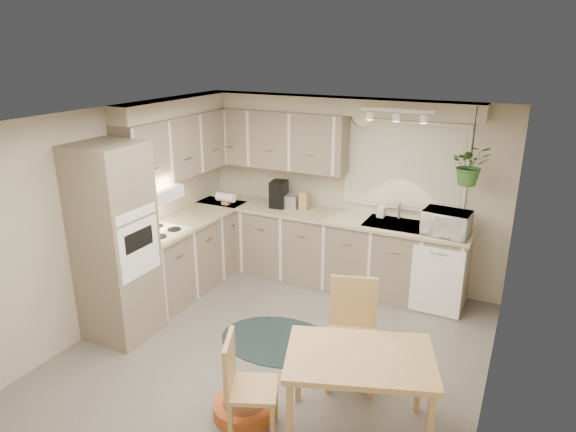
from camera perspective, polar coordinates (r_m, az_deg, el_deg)
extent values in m
plane|color=slate|center=(5.47, -1.35, -14.93)|extent=(4.20, 4.20, 0.00)
plane|color=silver|center=(4.59, -1.58, 10.85)|extent=(4.20, 4.20, 0.00)
cube|color=#BCB39B|center=(6.74, 6.78, 2.86)|extent=(4.00, 0.04, 2.40)
cube|color=#BCB39B|center=(3.39, -18.57, -15.02)|extent=(4.00, 0.04, 2.40)
cube|color=#BCB39B|center=(6.04, -18.57, 0.09)|extent=(0.04, 4.20, 2.40)
cube|color=#BCB39B|center=(4.43, 22.38, -7.18)|extent=(0.04, 4.20, 2.40)
cube|color=gray|center=(6.72, -10.91, -4.17)|extent=(0.60, 1.85, 0.90)
cube|color=gray|center=(6.78, 4.10, -3.66)|extent=(3.60, 0.60, 0.90)
cube|color=tan|center=(6.55, -11.10, -0.40)|extent=(0.64, 1.89, 0.04)
cube|color=tan|center=(6.61, 4.16, 0.08)|extent=(3.64, 0.64, 0.04)
cube|color=gray|center=(5.62, -18.65, -2.92)|extent=(0.65, 0.65, 2.10)
cube|color=white|center=(5.41, -16.20, -3.51)|extent=(0.02, 0.56, 0.58)
cube|color=gray|center=(6.50, -11.90, 7.66)|extent=(0.35, 2.00, 0.75)
cube|color=gray|center=(6.83, -1.54, 8.58)|extent=(2.00, 0.35, 0.75)
cube|color=#BCB39B|center=(6.44, -12.36, 11.82)|extent=(0.30, 2.00, 0.20)
cube|color=#BCB39B|center=(6.45, 5.00, 12.19)|extent=(3.60, 0.30, 0.20)
cube|color=white|center=(6.12, -14.23, -1.78)|extent=(0.52, 0.58, 0.02)
cube|color=white|center=(5.99, -14.72, 2.33)|extent=(0.40, 0.60, 0.14)
cube|color=silver|center=(6.42, 12.75, 5.42)|extent=(1.40, 0.02, 1.00)
cube|color=silver|center=(6.43, 12.77, 5.44)|extent=(1.50, 0.02, 1.10)
cube|color=#98999F|center=(6.37, 11.72, -1.20)|extent=(0.70, 0.48, 0.10)
cube|color=white|center=(6.16, 16.11, -7.06)|extent=(0.58, 0.02, 0.83)
cube|color=white|center=(5.80, 12.02, 11.42)|extent=(0.80, 0.04, 0.04)
cylinder|color=gold|center=(6.46, 8.30, 11.00)|extent=(0.30, 0.03, 0.30)
cube|color=tan|center=(4.38, 7.81, -19.04)|extent=(1.34, 1.10, 0.72)
cube|color=tan|center=(4.31, -3.90, -18.37)|extent=(0.53, 0.53, 0.86)
cube|color=tan|center=(4.83, 7.08, -13.09)|extent=(0.58, 0.58, 0.99)
ellipsoid|color=black|center=(5.65, -1.07, -13.66)|extent=(1.34, 1.04, 0.01)
cylinder|color=#B26023|center=(4.70, -4.84, -20.50)|extent=(0.67, 0.67, 0.12)
imported|color=white|center=(6.10, 17.22, -0.44)|extent=(0.54, 0.33, 0.35)
imported|color=white|center=(6.53, 10.27, 0.19)|extent=(0.09, 0.20, 0.09)
imported|color=#315F26|center=(5.91, 19.56, 4.90)|extent=(0.51, 0.54, 0.35)
cube|color=black|center=(6.82, -1.02, 2.47)|extent=(0.23, 0.27, 0.35)
cube|color=#98999F|center=(6.81, -0.04, 1.65)|extent=(0.30, 0.19, 0.17)
cube|color=tan|center=(6.74, 1.78, 1.75)|extent=(0.12, 0.12, 0.24)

